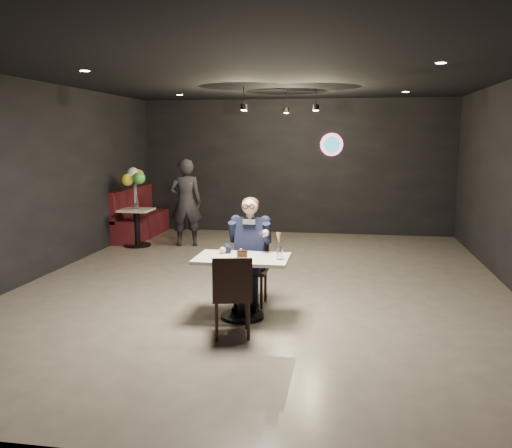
% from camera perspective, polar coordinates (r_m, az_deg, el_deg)
% --- Properties ---
extents(floor, '(9.00, 9.00, 0.00)m').
position_cam_1_polar(floor, '(8.09, 0.94, -6.31)').
color(floor, slate).
rests_on(floor, ground).
extents(wall_sign, '(0.50, 0.06, 0.50)m').
position_cam_1_polar(wall_sign, '(12.19, 7.97, 8.29)').
color(wall_sign, pink).
rests_on(wall_sign, floor).
extents(pendant_lights, '(1.40, 1.20, 0.36)m').
position_cam_1_polar(pendant_lights, '(9.81, 2.81, 13.34)').
color(pendant_lights, black).
rests_on(pendant_lights, floor).
extents(main_table, '(1.10, 0.70, 0.75)m').
position_cam_1_polar(main_table, '(6.52, -1.45, -6.69)').
color(main_table, white).
rests_on(main_table, floor).
extents(chair_far, '(0.42, 0.46, 0.92)m').
position_cam_1_polar(chair_far, '(7.02, -0.58, -4.83)').
color(chair_far, black).
rests_on(chair_far, floor).
extents(chair_near, '(0.52, 0.55, 0.92)m').
position_cam_1_polar(chair_near, '(5.95, -2.55, -7.41)').
color(chair_near, black).
rests_on(chair_near, floor).
extents(seated_man, '(0.60, 0.80, 1.44)m').
position_cam_1_polar(seated_man, '(6.96, -0.59, -2.75)').
color(seated_man, black).
rests_on(seated_man, floor).
extents(dessert_plate, '(0.20, 0.20, 0.01)m').
position_cam_1_polar(dessert_plate, '(6.35, -1.31, -3.59)').
color(dessert_plate, white).
rests_on(dessert_plate, main_table).
extents(cake_slice, '(0.13, 0.12, 0.08)m').
position_cam_1_polar(cake_slice, '(6.33, -1.48, -3.21)').
color(cake_slice, black).
rests_on(cake_slice, dessert_plate).
extents(mint_leaf, '(0.07, 0.04, 0.01)m').
position_cam_1_polar(mint_leaf, '(6.30, -1.25, -2.87)').
color(mint_leaf, green).
rests_on(mint_leaf, cake_slice).
extents(sundae_glass, '(0.07, 0.07, 0.16)m').
position_cam_1_polar(sundae_glass, '(6.29, 2.51, -3.00)').
color(sundae_glass, silver).
rests_on(sundae_glass, main_table).
extents(wafer_cone, '(0.08, 0.08, 0.14)m').
position_cam_1_polar(wafer_cone, '(6.26, 2.43, -1.51)').
color(wafer_cone, tan).
rests_on(wafer_cone, sundae_glass).
extents(booth_bench, '(0.53, 2.14, 1.07)m').
position_cam_1_polar(booth_bench, '(12.05, -11.99, 1.18)').
color(booth_bench, '#420E11').
rests_on(booth_bench, floor).
extents(side_table, '(0.60, 0.60, 0.75)m').
position_cam_1_polar(side_table, '(11.05, -12.42, -0.38)').
color(side_table, white).
rests_on(side_table, floor).
extents(balloon_vase, '(0.10, 0.10, 0.15)m').
position_cam_1_polar(balloon_vase, '(10.98, -12.50, 1.93)').
color(balloon_vase, silver).
rests_on(balloon_vase, side_table).
extents(balloon_bunch, '(0.43, 0.43, 0.71)m').
position_cam_1_polar(balloon_bunch, '(10.94, -12.58, 4.18)').
color(balloon_bunch, '#F0F633').
rests_on(balloon_bunch, balloon_vase).
extents(passerby, '(0.73, 0.60, 1.74)m').
position_cam_1_polar(passerby, '(10.86, -7.41, 2.24)').
color(passerby, black).
rests_on(passerby, floor).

